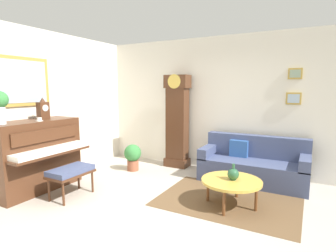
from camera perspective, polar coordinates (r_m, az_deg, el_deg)
ground_plane at (r=4.05m, az=-2.35°, el=-18.16°), size 6.40×6.00×0.10m
wall_left at (r=5.45m, az=-26.77°, el=3.74°), size 0.13×4.90×2.80m
wall_back at (r=5.83m, az=9.73°, el=4.62°), size 5.30×0.13×2.80m
area_rug at (r=4.43m, az=12.59°, el=-15.21°), size 2.10×1.50×0.01m
piano at (r=5.11m, az=-26.21°, el=-5.56°), size 0.87×1.44×1.20m
piano_bench at (r=4.61m, az=-19.95°, el=-9.22°), size 0.42×0.70×0.48m
grandfather_clock at (r=5.91m, az=1.97°, el=0.52°), size 0.52×0.34×2.03m
couch at (r=5.31m, az=17.62°, el=-7.92°), size 1.90×0.80×0.84m
coffee_table at (r=4.13m, az=13.34°, el=-11.44°), size 0.88×0.88×0.40m
mantel_clock at (r=5.11m, az=-25.03°, el=3.19°), size 0.13×0.18×0.38m
teacup at (r=4.89m, az=-25.69°, el=1.23°), size 0.12×0.12×0.06m
green_jug at (r=4.10m, az=13.69°, el=-9.89°), size 0.17×0.17×0.24m
potted_plant at (r=5.76m, az=-7.51°, el=-6.25°), size 0.36×0.36×0.56m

